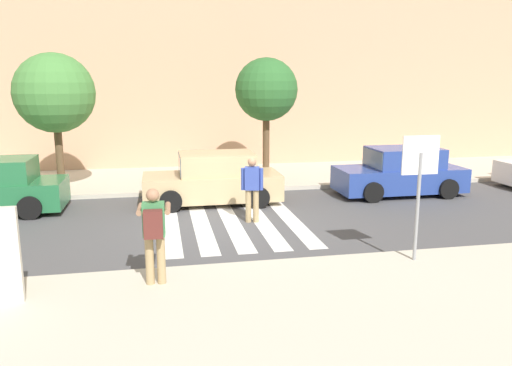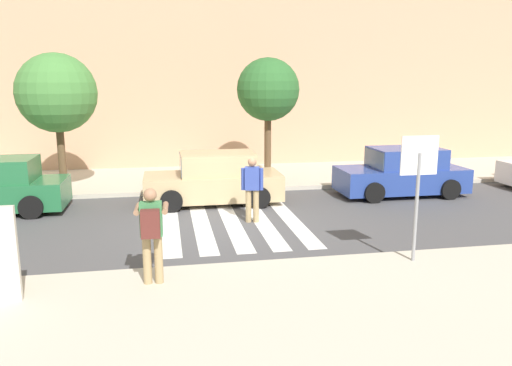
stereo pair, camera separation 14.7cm
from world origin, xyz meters
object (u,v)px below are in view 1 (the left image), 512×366
at_px(parked_car_blue, 400,173).
at_px(street_tree_center, 266,90).
at_px(stop_sign, 420,170).
at_px(street_tree_west, 55,94).
at_px(pedestrian_crossing, 252,186).
at_px(parked_car_tan, 213,180).
at_px(photographer_with_backpack, 154,228).

bearing_deg(parked_car_blue, street_tree_center, 149.42).
bearing_deg(stop_sign, street_tree_west, 135.43).
distance_m(parked_car_blue, street_tree_center, 5.31).
bearing_deg(pedestrian_crossing, street_tree_center, 73.45).
height_order(stop_sign, street_tree_center, street_tree_center).
relative_size(stop_sign, street_tree_center, 0.58).
relative_size(parked_car_tan, parked_car_blue, 1.00).
xyz_separation_m(stop_sign, pedestrian_crossing, (-2.61, 3.77, -0.99)).
bearing_deg(photographer_with_backpack, parked_car_tan, 74.72).
bearing_deg(parked_car_blue, parked_car_tan, 180.00).
height_order(stop_sign, pedestrian_crossing, stop_sign).
height_order(stop_sign, street_tree_west, street_tree_west).
distance_m(photographer_with_backpack, street_tree_center, 9.72).
bearing_deg(pedestrian_crossing, parked_car_blue, 22.99).
bearing_deg(photographer_with_backpack, parked_car_blue, 38.78).
bearing_deg(parked_car_blue, street_tree_west, 169.91).
relative_size(stop_sign, parked_car_tan, 0.61).
bearing_deg(stop_sign, parked_car_tan, 119.19).
xyz_separation_m(stop_sign, street_tree_west, (-8.09, 7.97, 1.32)).
distance_m(parked_car_tan, street_tree_west, 5.70).
relative_size(stop_sign, pedestrian_crossing, 1.45).
relative_size(stop_sign, street_tree_west, 0.57).
height_order(photographer_with_backpack, parked_car_blue, photographer_with_backpack).
distance_m(pedestrian_crossing, parked_car_tan, 2.41).
relative_size(photographer_with_backpack, parked_car_tan, 0.42).
xyz_separation_m(photographer_with_backpack, parked_car_blue, (7.84, 6.30, -0.44)).
xyz_separation_m(photographer_with_backpack, parked_car_tan, (1.72, 6.30, -0.44)).
distance_m(pedestrian_crossing, street_tree_center, 5.37).
relative_size(parked_car_blue, street_tree_center, 0.95).
xyz_separation_m(pedestrian_crossing, parked_car_blue, (5.35, 2.27, -0.25)).
bearing_deg(photographer_with_backpack, street_tree_center, 65.94).
distance_m(parked_car_tan, street_tree_center, 4.12).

